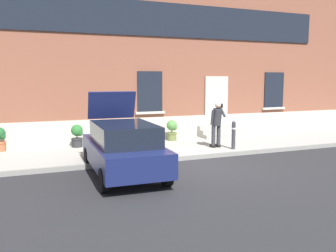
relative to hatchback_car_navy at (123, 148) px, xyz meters
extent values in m
plane|color=#232326|center=(2.39, 0.19, -0.80)|extent=(80.00, 80.00, 0.00)
cube|color=#99968E|center=(2.39, 2.99, -0.72)|extent=(24.00, 3.60, 0.15)
cube|color=gray|center=(2.39, 1.13, -0.72)|extent=(24.00, 0.12, 0.15)
cube|color=brown|center=(2.39, 5.49, 2.95)|extent=(24.00, 1.40, 7.50)
cube|color=#BCB7A8|center=(2.39, 4.77, -0.25)|extent=(24.00, 0.08, 1.10)
cube|color=brown|center=(5.62, 4.76, 0.88)|extent=(1.00, 0.08, 2.10)
cube|color=#BCB7A8|center=(5.62, 4.74, 0.93)|extent=(1.16, 0.06, 2.24)
cube|color=black|center=(2.42, 4.76, 1.40)|extent=(1.10, 0.06, 1.70)
cube|color=#BCB7A8|center=(2.42, 4.73, 0.50)|extent=(1.30, 0.12, 0.10)
cube|color=black|center=(8.82, 4.76, 1.40)|extent=(1.10, 0.06, 1.70)
cube|color=#BCB7A8|center=(8.82, 4.73, 0.50)|extent=(1.30, 0.12, 0.10)
cube|color=black|center=(2.39, 4.76, 4.40)|extent=(16.80, 0.06, 1.40)
cube|color=#9E998E|center=(5.62, 3.99, -0.57)|extent=(1.93, 0.32, 0.16)
cube|color=#9E998E|center=(5.62, 4.31, -0.49)|extent=(1.93, 0.32, 0.32)
cube|color=#9E998E|center=(5.62, 4.63, -0.41)|extent=(1.93, 0.32, 0.48)
cube|color=#161E4C|center=(0.00, 0.02, -0.18)|extent=(1.85, 4.04, 0.64)
cube|color=black|center=(0.00, -0.13, 0.42)|extent=(1.60, 2.44, 0.56)
cube|color=black|center=(0.05, 2.03, -0.40)|extent=(1.66, 0.14, 0.20)
cube|color=yellow|center=(0.05, 2.03, -0.22)|extent=(0.52, 0.03, 0.12)
cube|color=#B21414|center=(-0.70, 2.05, 0.04)|extent=(0.16, 0.04, 0.18)
cube|color=#B21414|center=(0.81, 2.01, 0.04)|extent=(0.16, 0.04, 0.18)
cube|color=#161E4C|center=(0.03, 1.47, 1.10)|extent=(1.50, 0.40, 0.87)
cylinder|color=black|center=(-0.83, -1.36, -0.50)|extent=(0.21, 0.60, 0.60)
cylinder|color=black|center=(0.76, -1.40, -0.50)|extent=(0.21, 0.60, 0.60)
cylinder|color=black|center=(-0.76, 1.44, -0.50)|extent=(0.21, 0.60, 0.60)
cylinder|color=black|center=(0.83, 1.40, -0.50)|extent=(0.21, 0.60, 0.60)
cylinder|color=#333338|center=(4.57, 1.54, -0.17)|extent=(0.14, 0.14, 0.95)
sphere|color=#333338|center=(4.57, 1.54, 0.32)|extent=(0.15, 0.15, 0.15)
cylinder|color=silver|center=(4.57, 1.54, 0.12)|extent=(0.15, 0.15, 0.06)
cylinder|color=#333338|center=(1.31, 1.54, -0.17)|extent=(0.14, 0.14, 0.95)
sphere|color=#333338|center=(1.31, 1.54, 0.32)|extent=(0.15, 0.15, 0.15)
cylinder|color=silver|center=(1.31, 1.54, 0.12)|extent=(0.15, 0.15, 0.06)
cylinder|color=#2D2D33|center=(4.02, 2.07, -0.20)|extent=(0.15, 0.15, 0.82)
cube|color=black|center=(4.02, 2.13, -0.60)|extent=(0.12, 0.28, 0.10)
cylinder|color=#2D2D33|center=(4.24, 2.07, -0.20)|extent=(0.15, 0.15, 0.82)
cube|color=black|center=(4.24, 2.13, -0.60)|extent=(0.12, 0.28, 0.10)
cylinder|color=#2D2D33|center=(4.13, 2.02, 0.52)|extent=(0.34, 0.43, 0.67)
sphere|color=tan|center=(4.13, 1.95, 0.96)|extent=(0.22, 0.22, 0.22)
sphere|color=silver|center=(4.13, 1.95, 0.99)|extent=(0.21, 0.21, 0.21)
cylinder|color=#2D2D33|center=(3.91, 1.99, 0.50)|extent=(0.09, 0.18, 0.57)
cylinder|color=#2D2D33|center=(4.33, 1.99, 0.72)|extent=(0.09, 0.42, 0.41)
cube|color=black|center=(4.28, 1.93, 0.94)|extent=(0.07, 0.02, 0.15)
cylinder|color=#B25B38|center=(-3.43, 4.32, -0.48)|extent=(0.40, 0.40, 0.34)
cylinder|color=#B25B38|center=(-3.43, 4.32, -0.34)|extent=(0.44, 0.44, 0.05)
sphere|color=#1E5628|center=(-3.33, 4.27, -0.11)|extent=(0.24, 0.24, 0.24)
cylinder|color=#2D2D30|center=(-0.74, 4.10, -0.48)|extent=(0.40, 0.40, 0.34)
cylinder|color=#2D2D30|center=(-0.74, 4.10, -0.34)|extent=(0.44, 0.44, 0.05)
cylinder|color=#47331E|center=(-0.74, 4.10, -0.19)|extent=(0.04, 0.04, 0.24)
sphere|color=#286B2D|center=(-0.74, 4.10, -0.01)|extent=(0.44, 0.44, 0.44)
sphere|color=#286B2D|center=(-0.64, 4.05, -0.11)|extent=(0.24, 0.24, 0.24)
cylinder|color=beige|center=(1.95, 4.27, -0.48)|extent=(0.40, 0.40, 0.34)
cylinder|color=beige|center=(1.95, 4.27, -0.34)|extent=(0.44, 0.44, 0.05)
cylinder|color=#47331E|center=(1.95, 4.27, -0.19)|extent=(0.04, 0.04, 0.24)
sphere|color=#286B2D|center=(1.95, 4.27, -0.01)|extent=(0.44, 0.44, 0.44)
sphere|color=#286B2D|center=(2.05, 4.22, -0.11)|extent=(0.24, 0.24, 0.24)
cylinder|color=#606B38|center=(3.18, 4.16, -0.48)|extent=(0.40, 0.40, 0.34)
cylinder|color=#606B38|center=(3.18, 4.16, -0.34)|extent=(0.44, 0.44, 0.05)
cylinder|color=#47331E|center=(3.18, 4.16, -0.19)|extent=(0.04, 0.04, 0.24)
sphere|color=#4C843D|center=(3.18, 4.16, -0.01)|extent=(0.44, 0.44, 0.44)
sphere|color=#4C843D|center=(3.28, 4.11, -0.11)|extent=(0.24, 0.24, 0.24)
camera|label=1|loc=(-2.50, -9.70, 1.90)|focal=38.40mm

